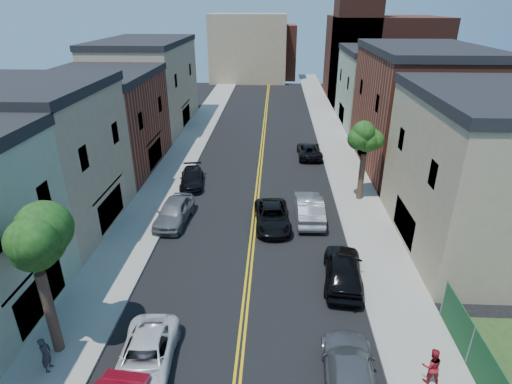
# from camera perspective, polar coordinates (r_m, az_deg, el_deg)

# --- Properties ---
(sidewalk_left) EXTENTS (3.20, 100.00, 0.15)m
(sidewalk_left) POSITION_cam_1_polar(r_m,az_deg,el_deg) (42.50, -10.01, 5.35)
(sidewalk_left) COLOR gray
(sidewalk_left) RESTS_ON ground
(sidewalk_right) EXTENTS (3.20, 100.00, 0.15)m
(sidewalk_right) POSITION_cam_1_polar(r_m,az_deg,el_deg) (42.01, 11.61, 4.98)
(sidewalk_right) COLOR gray
(sidewalk_right) RESTS_ON ground
(curb_left) EXTENTS (0.30, 100.00, 0.15)m
(curb_left) POSITION_cam_1_polar(r_m,az_deg,el_deg) (42.16, -7.68, 5.35)
(curb_left) COLOR gray
(curb_left) RESTS_ON ground
(curb_right) EXTENTS (0.30, 100.00, 0.15)m
(curb_right) POSITION_cam_1_polar(r_m,az_deg,el_deg) (41.77, 9.23, 5.06)
(curb_right) COLOR gray
(curb_right) RESTS_ON ground
(bldg_left_tan_near) EXTENTS (9.00, 10.00, 9.00)m
(bldg_left_tan_near) POSITION_cam_1_polar(r_m,az_deg,el_deg) (30.08, -28.14, 3.49)
(bldg_left_tan_near) COLOR #998466
(bldg_left_tan_near) RESTS_ON ground
(bldg_left_brick) EXTENTS (9.00, 12.00, 8.00)m
(bldg_left_brick) POSITION_cam_1_polar(r_m,az_deg,el_deg) (39.57, -20.41, 8.68)
(bldg_left_brick) COLOR brown
(bldg_left_brick) RESTS_ON ground
(bldg_left_tan_far) EXTENTS (9.00, 16.00, 9.50)m
(bldg_left_tan_far) POSITION_cam_1_polar(r_m,az_deg,el_deg) (52.26, -14.82, 13.85)
(bldg_left_tan_far) COLOR #998466
(bldg_left_tan_far) RESTS_ON ground
(bldg_right_tan) EXTENTS (9.00, 12.00, 9.00)m
(bldg_right_tan) POSITION_cam_1_polar(r_m,az_deg,el_deg) (27.99, 29.45, 1.75)
(bldg_right_tan) COLOR #998466
(bldg_right_tan) RESTS_ON ground
(bldg_right_brick) EXTENTS (9.00, 14.00, 10.00)m
(bldg_right_brick) POSITION_cam_1_polar(r_m,az_deg,el_deg) (40.22, 21.37, 10.26)
(bldg_right_brick) COLOR brown
(bldg_right_brick) RESTS_ON ground
(bldg_right_palegrn) EXTENTS (9.00, 12.00, 8.50)m
(bldg_right_palegrn) POSITION_cam_1_polar(r_m,az_deg,el_deg) (53.54, 16.83, 13.32)
(bldg_right_palegrn) COLOR gray
(bldg_right_palegrn) RESTS_ON ground
(church) EXTENTS (16.20, 14.20, 22.60)m
(church) POSITION_cam_1_polar(r_m,az_deg,el_deg) (68.19, 16.26, 18.21)
(church) COLOR #4C2319
(church) RESTS_ON ground
(backdrop_left) EXTENTS (14.00, 8.00, 12.00)m
(backdrop_left) POSITION_cam_1_polar(r_m,az_deg,el_deg) (81.67, -1.09, 19.18)
(backdrop_left) COLOR #998466
(backdrop_left) RESTS_ON ground
(backdrop_center) EXTENTS (10.00, 8.00, 10.00)m
(backdrop_center) POSITION_cam_1_polar(r_m,az_deg,el_deg) (85.59, 1.92, 18.75)
(backdrop_center) COLOR brown
(backdrop_center) RESTS_ON ground
(tree_left_mid) EXTENTS (5.20, 5.20, 9.29)m
(tree_left_mid) POSITION_cam_1_polar(r_m,az_deg,el_deg) (17.63, -29.14, -3.24)
(tree_left_mid) COLOR #3B261D
(tree_left_mid) RESTS_ON sidewalk_left
(tree_right_far) EXTENTS (4.40, 4.40, 8.03)m
(tree_right_far) POSITION_cam_1_polar(r_m,az_deg,el_deg) (30.95, 15.09, 8.60)
(tree_right_far) COLOR #3B261D
(tree_right_far) RESTS_ON sidewalk_right
(white_pickup) EXTENTS (2.47, 4.90, 1.33)m
(white_pickup) POSITION_cam_1_polar(r_m,az_deg,el_deg) (18.81, -15.02, -21.17)
(white_pickup) COLOR silver
(white_pickup) RESTS_ON ground
(grey_car_left) EXTENTS (2.31, 4.98, 1.65)m
(grey_car_left) POSITION_cam_1_polar(r_m,az_deg,el_deg) (28.96, -11.23, -2.66)
(grey_car_left) COLOR slate
(grey_car_left) RESTS_ON ground
(black_car_left) EXTENTS (2.42, 4.69, 1.30)m
(black_car_left) POSITION_cam_1_polar(r_m,az_deg,el_deg) (34.60, -8.88, 1.88)
(black_car_left) COLOR black
(black_car_left) RESTS_ON ground
(grey_car_right) EXTENTS (2.36, 5.18, 1.47)m
(grey_car_right) POSITION_cam_1_polar(r_m,az_deg,el_deg) (18.00, 12.77, -23.17)
(grey_car_right) COLOR #525559
(grey_car_right) RESTS_ON ground
(black_car_right) EXTENTS (2.52, 5.19, 1.71)m
(black_car_right) POSITION_cam_1_polar(r_m,az_deg,el_deg) (23.07, 11.95, -10.38)
(black_car_right) COLOR black
(black_car_right) RESTS_ON ground
(silver_car_right) EXTENTS (1.93, 5.23, 1.71)m
(silver_car_right) POSITION_cam_1_polar(r_m,az_deg,el_deg) (29.10, 7.31, -2.16)
(silver_car_right) COLOR #94959A
(silver_car_right) RESTS_ON ground
(dark_car_right_far) EXTENTS (2.32, 4.84, 1.33)m
(dark_car_right_far) POSITION_cam_1_polar(r_m,az_deg,el_deg) (41.09, 7.37, 5.72)
(dark_car_right_far) COLOR black
(dark_car_right_far) RESTS_ON ground
(black_suv_lane) EXTENTS (2.72, 5.16, 1.38)m
(black_suv_lane) POSITION_cam_1_polar(r_m,az_deg,el_deg) (28.06, 2.24, -3.41)
(black_suv_lane) COLOR black
(black_suv_lane) RESTS_ON ground
(pedestrian_left) EXTENTS (0.43, 0.62, 1.61)m
(pedestrian_left) POSITION_cam_1_polar(r_m,az_deg,el_deg) (19.88, -27.00, -19.32)
(pedestrian_left) COLOR #26262E
(pedestrian_left) RESTS_ON sidewalk_left
(pedestrian_right) EXTENTS (0.78, 0.61, 1.61)m
(pedestrian_right) POSITION_cam_1_polar(r_m,az_deg,el_deg) (18.87, 23.05, -21.18)
(pedestrian_right) COLOR maroon
(pedestrian_right) RESTS_ON sidewalk_right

